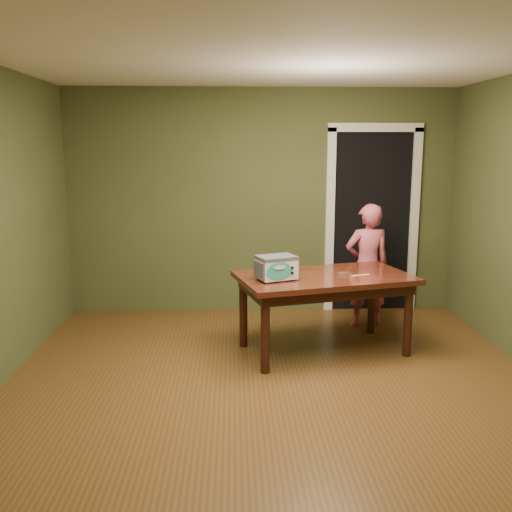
% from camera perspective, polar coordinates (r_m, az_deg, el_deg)
% --- Properties ---
extents(floor, '(5.00, 5.00, 0.00)m').
position_cam_1_polar(floor, '(4.59, 2.15, -14.17)').
color(floor, brown).
rests_on(floor, ground).
extents(room_shell, '(4.52, 5.02, 2.61)m').
position_cam_1_polar(room_shell, '(4.16, 2.32, 7.64)').
color(room_shell, '#4A522B').
rests_on(room_shell, ground).
extents(doorway, '(1.10, 0.66, 2.25)m').
position_cam_1_polar(doorway, '(7.16, 10.92, 3.65)').
color(doorway, black).
rests_on(doorway, ground).
extents(dining_table, '(1.78, 1.27, 0.75)m').
position_cam_1_polar(dining_table, '(5.43, 6.86, -2.93)').
color(dining_table, '#3B130D').
rests_on(dining_table, floor).
extents(toy_oven, '(0.41, 0.35, 0.22)m').
position_cam_1_polar(toy_oven, '(5.15, 2.05, -1.09)').
color(toy_oven, '#4C4F54').
rests_on(toy_oven, dining_table).
extents(baking_pan, '(0.10, 0.10, 0.02)m').
position_cam_1_polar(baking_pan, '(5.43, 8.65, -1.77)').
color(baking_pan, silver).
rests_on(baking_pan, dining_table).
extents(spatula, '(0.18, 0.08, 0.01)m').
position_cam_1_polar(spatula, '(5.43, 10.40, -1.91)').
color(spatula, '#FAE56C').
rests_on(spatula, dining_table).
extents(child, '(0.52, 0.38, 1.34)m').
position_cam_1_polar(child, '(6.28, 11.05, -0.94)').
color(child, '#C45062').
rests_on(child, floor).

